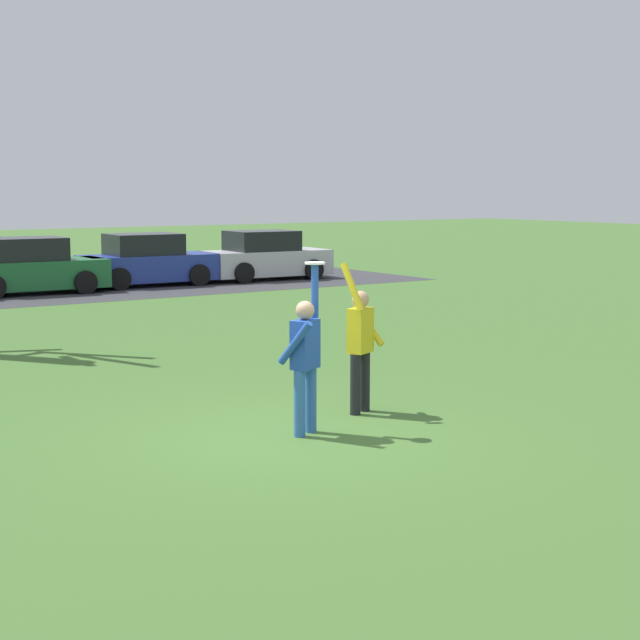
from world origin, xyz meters
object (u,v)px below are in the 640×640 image
object	(u,v)px
parked_car_green	(30,268)
person_defender	(360,341)
parked_car_blue	(147,262)
parked_car_silver	(265,257)
person_catcher	(305,355)
frisbee_disc	(315,263)

from	to	relation	value
parked_car_green	person_defender	bearing A→B (deg)	-91.10
parked_car_blue	parked_car_silver	distance (m)	4.04
person_catcher	parked_car_green	size ratio (longest dim) A/B	0.50
parked_car_green	parked_car_blue	size ratio (longest dim) A/B	1.00
person_catcher	parked_car_green	bearing A→B (deg)	57.67
parked_car_green	parked_car_silver	distance (m)	7.76
person_catcher	parked_car_silver	size ratio (longest dim) A/B	0.50
person_defender	parked_car_silver	world-z (taller)	person_defender
parked_car_blue	parked_car_green	bearing A→B (deg)	-172.85
person_defender	parked_car_blue	xyz separation A→B (m)	(4.86, 17.65, -0.25)
person_catcher	parked_car_silver	world-z (taller)	person_catcher
frisbee_disc	parked_car_green	distance (m)	18.03
parked_car_blue	parked_car_silver	xyz separation A→B (m)	(4.03, -0.25, 0.00)
frisbee_disc	parked_car_blue	size ratio (longest dim) A/B	0.06
person_defender	parked_car_silver	distance (m)	19.54
person_catcher	parked_car_blue	world-z (taller)	person_catcher
person_catcher	parked_car_silver	xyz separation A→B (m)	(10.14, 17.98, -0.25)
frisbee_disc	parked_car_silver	distance (m)	20.51
person_defender	parked_car_green	size ratio (longest dim) A/B	0.49
person_defender	parked_car_blue	distance (m)	18.31
frisbee_disc	person_catcher	bearing A→B (deg)	-155.23
person_catcher	frisbee_disc	size ratio (longest dim) A/B	8.35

